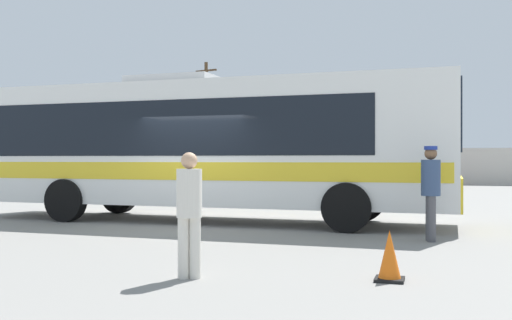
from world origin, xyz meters
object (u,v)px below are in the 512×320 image
object	(u,v)px
coach_bus_white_yellow	(203,143)
parked_car_second_silver	(189,171)
parked_car_leftmost_black	(108,170)
roadside_tree_left	(120,134)
attendant_by_bus_door	(431,187)
parked_car_rightmost_red	(387,173)
passenger_waiting_on_apron	(189,207)
traffic_cone_on_apron	(390,256)
parked_car_third_grey	(276,171)
utility_pole_near	(206,119)
roadside_tree_midleft	(247,132)

from	to	relation	value
coach_bus_white_yellow	parked_car_second_silver	world-z (taller)	coach_bus_white_yellow
parked_car_leftmost_black	roadside_tree_left	xyz separation A→B (m)	(-3.30, 7.18, 2.71)
attendant_by_bus_door	parked_car_leftmost_black	xyz separation A→B (m)	(-20.78, 23.11, -0.20)
coach_bus_white_yellow	parked_car_rightmost_red	size ratio (longest dim) A/B	2.87
passenger_waiting_on_apron	parked_car_rightmost_red	distance (m)	27.60
coach_bus_white_yellow	parked_car_leftmost_black	distance (m)	25.99
parked_car_rightmost_red	coach_bus_white_yellow	bearing A→B (deg)	-97.46
parked_car_second_silver	traffic_cone_on_apron	distance (m)	30.17
parked_car_second_silver	traffic_cone_on_apron	size ratio (longest dim) A/B	6.78
parked_car_second_silver	parked_car_rightmost_red	xyz separation A→B (m)	(12.09, 0.46, -0.03)
coach_bus_white_yellow	roadside_tree_left	xyz separation A→B (m)	(-18.64, 28.14, 1.60)
passenger_waiting_on_apron	parked_car_rightmost_red	xyz separation A→B (m)	(0.20, 27.60, -0.15)
parked_car_leftmost_black	parked_car_third_grey	xyz separation A→B (m)	(11.59, -0.15, 0.01)
utility_pole_near	traffic_cone_on_apron	size ratio (longest dim) A/B	13.28
utility_pole_near	roadside_tree_midleft	size ratio (longest dim) A/B	1.58
passenger_waiting_on_apron	parked_car_third_grey	distance (m)	28.15
parked_car_leftmost_black	utility_pole_near	bearing A→B (deg)	45.50
parked_car_leftmost_black	roadside_tree_midleft	distance (m)	11.99
parked_car_third_grey	attendant_by_bus_door	bearing A→B (deg)	-68.18
parked_car_second_silver	roadside_tree_left	world-z (taller)	roadside_tree_left
coach_bus_white_yellow	parked_car_second_silver	xyz separation A→B (m)	(-9.35, 20.50, -1.13)
parked_car_second_silver	parked_car_third_grey	distance (m)	5.60
parked_car_rightmost_red	utility_pole_near	size ratio (longest dim) A/B	0.49
parked_car_second_silver	parked_car_third_grey	size ratio (longest dim) A/B	1.04
parked_car_third_grey	traffic_cone_on_apron	size ratio (longest dim) A/B	6.51
parked_car_leftmost_black	parked_car_rightmost_red	size ratio (longest dim) A/B	1.04
passenger_waiting_on_apron	parked_car_second_silver	world-z (taller)	passenger_waiting_on_apron
roadside_tree_left	coach_bus_white_yellow	bearing A→B (deg)	-56.48
parked_car_leftmost_black	passenger_waiting_on_apron	bearing A→B (deg)	-57.07
utility_pole_near	traffic_cone_on_apron	world-z (taller)	utility_pole_near
parked_car_rightmost_red	utility_pole_near	xyz separation A→B (m)	(-13.13, 5.04, 3.67)
coach_bus_white_yellow	parked_car_leftmost_black	size ratio (longest dim) A/B	2.75
coach_bus_white_yellow	parked_car_second_silver	size ratio (longest dim) A/B	2.74
coach_bus_white_yellow	passenger_waiting_on_apron	xyz separation A→B (m)	(2.54, -6.64, -1.00)
parked_car_third_grey	parked_car_rightmost_red	distance (m)	6.49
passenger_waiting_on_apron	traffic_cone_on_apron	size ratio (longest dim) A/B	2.52
attendant_by_bus_door	parked_car_third_grey	size ratio (longest dim) A/B	0.42
parked_car_leftmost_black	traffic_cone_on_apron	world-z (taller)	parked_car_leftmost_black
roadside_tree_midleft	traffic_cone_on_apron	size ratio (longest dim) A/B	8.43
coach_bus_white_yellow	traffic_cone_on_apron	world-z (taller)	coach_bus_white_yellow
passenger_waiting_on_apron	parked_car_second_silver	distance (m)	29.63
coach_bus_white_yellow	roadside_tree_midleft	world-z (taller)	roadside_tree_midleft
parked_car_leftmost_black	attendant_by_bus_door	bearing A→B (deg)	-48.05
roadside_tree_midleft	traffic_cone_on_apron	bearing A→B (deg)	-69.41
parked_car_third_grey	roadside_tree_left	xyz separation A→B (m)	(-14.89, 7.34, 2.70)
attendant_by_bus_door	passenger_waiting_on_apron	distance (m)	5.34
parked_car_leftmost_black	parked_car_rightmost_red	xyz separation A→B (m)	(18.08, 0.00, -0.04)
utility_pole_near	roadside_tree_midleft	world-z (taller)	utility_pole_near
roadside_tree_left	attendant_by_bus_door	bearing A→B (deg)	-51.53
passenger_waiting_on_apron	utility_pole_near	bearing A→B (deg)	111.60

